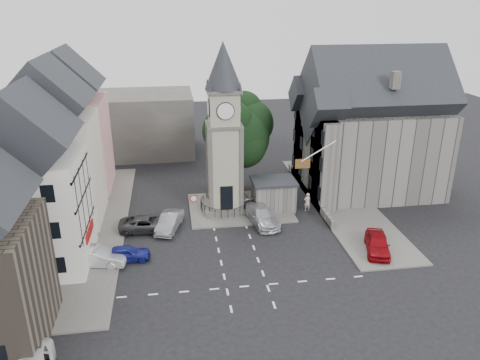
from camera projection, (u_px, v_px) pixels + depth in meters
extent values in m
plane|color=black|center=(236.00, 249.00, 39.41)|extent=(120.00, 120.00, 0.00)
cube|color=#595651|center=(93.00, 226.00, 43.18)|extent=(6.00, 30.00, 0.14)
cube|color=#595651|center=(340.00, 201.00, 48.40)|extent=(6.00, 26.00, 0.14)
cube|color=#595651|center=(240.00, 208.00, 46.95)|extent=(10.00, 8.00, 0.16)
cube|color=silver|center=(247.00, 286.00, 34.35)|extent=(20.00, 8.00, 0.01)
cube|color=#4C4944|center=(225.00, 206.00, 46.64)|extent=(4.20, 4.20, 0.70)
torus|color=black|center=(225.00, 199.00, 46.37)|extent=(4.86, 4.86, 0.06)
cube|color=gray|center=(224.00, 165.00, 45.05)|extent=(3.00, 3.00, 8.00)
cube|color=black|center=(227.00, 198.00, 44.74)|extent=(1.20, 0.25, 2.40)
cube|color=#4C4944|center=(224.00, 125.00, 43.58)|extent=(3.30, 3.30, 0.25)
cube|color=gray|center=(224.00, 108.00, 42.99)|extent=(2.70, 2.70, 3.20)
cylinder|color=white|center=(226.00, 111.00, 41.71)|extent=(1.50, 0.12, 1.50)
cube|color=#4C4944|center=(223.00, 90.00, 42.41)|extent=(3.10, 3.10, 0.30)
cone|color=black|center=(223.00, 65.00, 41.58)|extent=(3.40, 3.40, 4.20)
cube|color=#56534F|center=(273.00, 196.00, 46.46)|extent=(4.00, 3.00, 2.80)
cube|color=black|center=(274.00, 181.00, 45.89)|extent=(4.30, 3.30, 0.25)
cylinder|color=black|center=(238.00, 170.00, 50.84)|extent=(0.70, 0.70, 4.40)
cylinder|color=black|center=(194.00, 211.00, 43.57)|extent=(0.10, 0.10, 2.50)
cone|color=#A50C0C|center=(194.00, 199.00, 43.02)|extent=(0.70, 0.06, 0.70)
cone|color=white|center=(194.00, 199.00, 43.00)|extent=(0.54, 0.04, 0.54)
cube|color=#D79D94|center=(72.00, 145.00, 50.16)|extent=(7.50, 7.00, 10.00)
cube|color=beige|center=(56.00, 170.00, 42.79)|extent=(7.50, 7.00, 10.00)
cube|color=silver|center=(35.00, 213.00, 35.62)|extent=(7.50, 7.00, 9.00)
cube|color=#4C4944|center=(117.00, 124.00, 62.05)|extent=(20.00, 10.00, 8.00)
cube|color=#56534F|center=(369.00, 150.00, 50.09)|extent=(14.00, 10.00, 9.00)
cube|color=#56534F|center=(324.00, 164.00, 46.01)|extent=(1.60, 4.40, 9.00)
cube|color=#56534F|center=(304.00, 143.00, 52.46)|extent=(1.60, 4.40, 9.00)
cube|color=#56534F|center=(309.00, 192.00, 49.72)|extent=(0.40, 16.00, 0.90)
cylinder|color=white|center=(319.00, 151.00, 41.63)|extent=(3.17, 0.10, 1.89)
plane|color=#B21414|center=(303.00, 164.00, 41.84)|extent=(1.40, 0.00, 1.40)
imported|color=navy|center=(126.00, 253.00, 37.47)|extent=(3.84, 1.64, 1.29)
imported|color=#B1B5BA|center=(97.00, 257.00, 36.79)|extent=(4.84, 2.43, 1.52)
imported|color=#323235|center=(147.00, 224.00, 42.21)|extent=(5.14, 2.55, 1.40)
imported|color=gray|center=(170.00, 222.00, 42.52)|extent=(2.84, 4.77, 1.48)
imported|color=#B4B5BD|center=(262.00, 215.00, 43.68)|extent=(3.15, 5.68, 1.56)
imported|color=maroon|center=(377.00, 244.00, 38.69)|extent=(3.14, 4.91, 1.56)
imported|color=beige|center=(307.00, 202.00, 46.08)|extent=(0.72, 0.49, 1.90)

